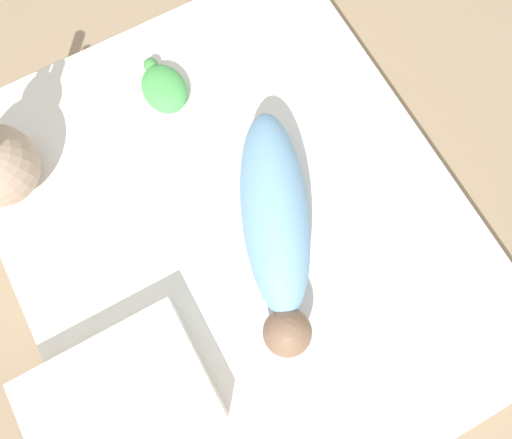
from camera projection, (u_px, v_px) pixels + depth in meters
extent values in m
plane|color=#9E8466|center=(240.00, 241.00, 1.34)|extent=(12.00, 12.00, 0.00)
cube|color=white|center=(239.00, 236.00, 1.28)|extent=(1.29, 1.07, 0.13)
ellipsoid|color=#7FB7E5|center=(275.00, 210.00, 1.14)|extent=(0.51, 0.33, 0.17)
sphere|color=#89664C|center=(287.00, 332.00, 1.07)|extent=(0.11, 0.11, 0.11)
cube|color=white|center=(119.00, 400.00, 1.08)|extent=(0.28, 0.39, 0.07)
ellipsoid|color=#51B756|center=(164.00, 89.00, 1.28)|extent=(0.15, 0.11, 0.06)
sphere|color=#4C934C|center=(151.00, 65.00, 1.31)|extent=(0.04, 0.04, 0.04)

